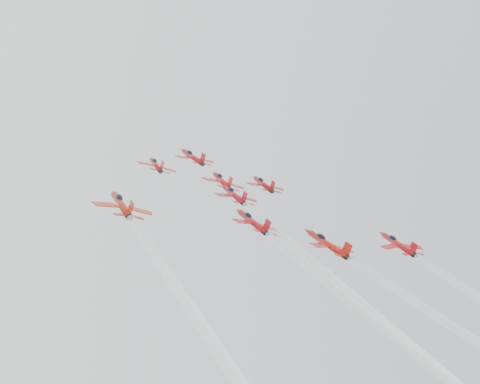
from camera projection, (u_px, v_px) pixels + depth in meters
jet_lead at (193, 157)px, 142.57m from camera, size 10.01×12.58×8.80m
jet_row2_left at (156, 165)px, 123.55m from camera, size 8.60×10.80×7.55m
jet_row2_center at (221, 180)px, 126.28m from camera, size 9.76×12.27×8.58m
jet_row2_right at (263, 184)px, 134.65m from camera, size 9.22×11.59×8.10m
jet_center at (365, 302)px, 79.22m from camera, size 9.09×82.92×55.74m
jet_rear_left at (421, 366)px, 64.72m from camera, size 8.94×81.54×54.82m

